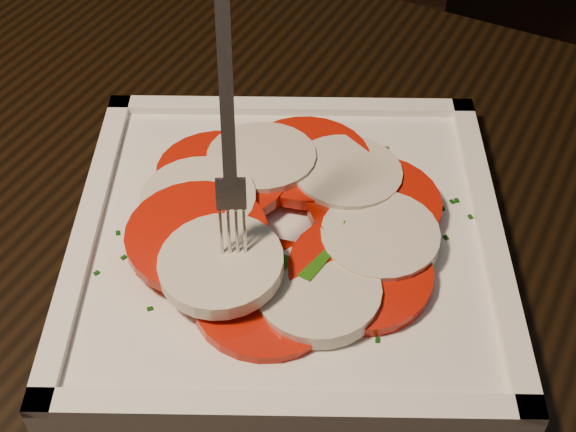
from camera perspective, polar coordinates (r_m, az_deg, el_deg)
The scene contains 4 objects.
table at distance 0.59m, azimuth -10.15°, elevation -11.15°, with size 1.29×0.94×0.75m.
plate at distance 0.51m, azimuth 0.00°, elevation -1.78°, with size 0.27×0.27×0.01m, color white.
caprese_salad at distance 0.50m, azimuth -0.00°, elevation -0.32°, with size 0.21×0.20×0.03m.
fork at distance 0.44m, azimuth -4.27°, elevation 6.79°, with size 0.02×0.05×0.15m, color white, non-canonical shape.
Camera 1 is at (0.20, -0.07, 1.13)m, focal length 50.00 mm.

